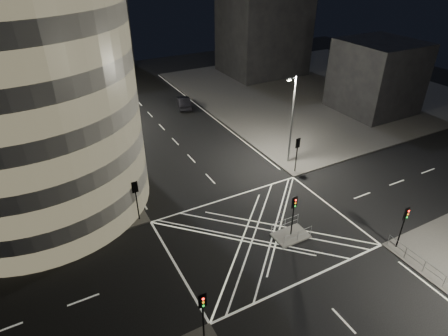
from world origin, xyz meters
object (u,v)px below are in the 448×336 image
traffic_signal_nl (203,309)px  traffic_signal_nr (404,220)px  traffic_signal_fr (297,149)px  sedan (184,102)px  traffic_signal_island (294,209)px  street_lamp_right_far (292,118)px  traffic_signal_fl (136,194)px  street_lamp_left_far (76,88)px  street_lamp_left_near (109,144)px  central_island (291,235)px

traffic_signal_nl → traffic_signal_nr: 17.60m
traffic_signal_fr → sedan: size_ratio=0.78×
traffic_signal_island → street_lamp_right_far: (7.44, 10.50, 2.63)m
traffic_signal_fl → traffic_signal_fr: 17.60m
traffic_signal_nl → street_lamp_left_far: bearing=91.0°
traffic_signal_island → street_lamp_left_near: (-11.44, 13.50, 2.63)m
street_lamp_right_far → traffic_signal_nl: bearing=-139.1°
traffic_signal_nr → sedan: bearing=95.1°
street_lamp_left_far → street_lamp_right_far: (18.87, -21.00, 0.00)m
traffic_signal_nr → street_lamp_right_far: street_lamp_right_far is taller
traffic_signal_fl → street_lamp_left_far: (-0.64, 23.20, 2.63)m
traffic_signal_island → street_lamp_left_far: size_ratio=0.40×
traffic_signal_nr → sedan: traffic_signal_nr is taller
traffic_signal_island → traffic_signal_fr: bearing=50.7°
central_island → street_lamp_right_far: 13.98m
street_lamp_left_far → street_lamp_right_far: 28.23m
traffic_signal_fr → traffic_signal_nr: (0.00, -13.60, 0.00)m
street_lamp_left_near → street_lamp_right_far: bearing=-9.0°
traffic_signal_nr → street_lamp_right_far: bearing=87.7°
central_island → traffic_signal_nr: bearing=-37.9°
traffic_signal_fl → street_lamp_left_far: bearing=91.6°
street_lamp_left_far → traffic_signal_nl: bearing=-89.0°
sedan → central_island: bearing=98.7°
street_lamp_right_far → street_lamp_left_far: bearing=131.9°
traffic_signal_fl → traffic_signal_nr: bearing=-37.7°
traffic_signal_island → street_lamp_left_far: street_lamp_left_far is taller
central_island → traffic_signal_fl: size_ratio=0.75×
traffic_signal_nr → street_lamp_left_far: street_lamp_left_far is taller
traffic_signal_fl → sedan: (14.32, 23.41, -2.07)m
traffic_signal_nr → street_lamp_left_near: 26.32m
central_island → street_lamp_right_far: size_ratio=0.30×
sedan → street_lamp_right_far: bearing=115.5°
traffic_signal_fr → traffic_signal_nr: size_ratio=1.00×
traffic_signal_fl → traffic_signal_nl: bearing=-90.0°
traffic_signal_island → street_lamp_left_near: street_lamp_left_near is taller
traffic_signal_fl → traffic_signal_island: (10.80, -8.30, 0.00)m
sedan → street_lamp_left_far: bearing=15.8°
traffic_signal_fr → street_lamp_right_far: size_ratio=0.40×
traffic_signal_nl → street_lamp_left_far: size_ratio=0.40×
central_island → traffic_signal_nr: 9.08m
street_lamp_left_far → street_lamp_right_far: size_ratio=1.00×
traffic_signal_nr → traffic_signal_fr: bearing=90.0°
street_lamp_left_far → sedan: (14.96, 0.21, -4.70)m
traffic_signal_fl → traffic_signal_nl: size_ratio=1.00×
sedan → traffic_signal_nr: bearing=110.1°
traffic_signal_fl → street_lamp_right_far: 18.55m
central_island → traffic_signal_nr: traffic_signal_nr is taller
street_lamp_left_far → sedan: bearing=0.8°
street_lamp_left_near → traffic_signal_island: bearing=-49.7°
traffic_signal_island → street_lamp_right_far: street_lamp_right_far is taller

